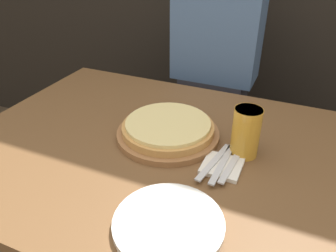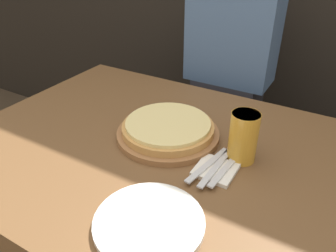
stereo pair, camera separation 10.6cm
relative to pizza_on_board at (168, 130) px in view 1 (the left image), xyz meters
name	(u,v)px [view 1 (the left image)]	position (x,y,z in m)	size (l,w,h in m)	color
dining_table	(173,235)	(0.05, -0.06, -0.41)	(1.38, 0.95, 0.77)	brown
pizza_on_board	(168,130)	(0.00, 0.00, 0.00)	(0.34, 0.34, 0.06)	#99663D
beer_glass	(246,130)	(0.25, 0.00, 0.06)	(0.08, 0.08, 0.15)	gold
dinner_plate	(168,223)	(0.15, -0.35, -0.02)	(0.26, 0.26, 0.02)	white
napkin_stack	(222,166)	(0.21, -0.09, -0.02)	(0.11, 0.11, 0.01)	white
fork	(214,162)	(0.18, -0.09, -0.01)	(0.05, 0.20, 0.00)	silver
dinner_knife	(222,164)	(0.21, -0.09, -0.01)	(0.02, 0.20, 0.00)	silver
spoon	(231,166)	(0.23, -0.09, -0.01)	(0.03, 0.17, 0.00)	silver
diner_person	(213,94)	(-0.02, 0.60, -0.14)	(0.38, 0.20, 1.35)	#33333D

